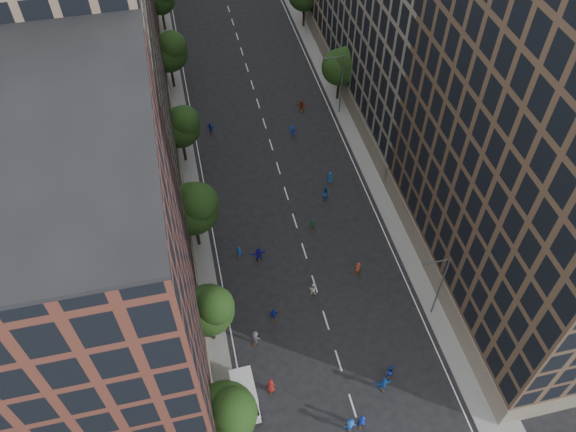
% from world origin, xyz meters
% --- Properties ---
extents(ground, '(240.00, 240.00, 0.00)m').
position_xyz_m(ground, '(0.00, 40.00, 0.00)').
color(ground, black).
rests_on(ground, ground).
extents(sidewalk_left, '(4.00, 105.00, 0.15)m').
position_xyz_m(sidewalk_left, '(-12.00, 47.50, 0.07)').
color(sidewalk_left, slate).
rests_on(sidewalk_left, ground).
extents(sidewalk_right, '(4.00, 105.00, 0.15)m').
position_xyz_m(sidewalk_right, '(12.00, 47.50, 0.07)').
color(sidewalk_right, slate).
rests_on(sidewalk_right, ground).
extents(bldg_left_a, '(14.00, 22.00, 30.00)m').
position_xyz_m(bldg_left_a, '(-19.00, 11.00, 15.00)').
color(bldg_left_a, '#562A21').
rests_on(bldg_left_a, ground).
extents(bldg_left_b, '(14.00, 26.00, 34.00)m').
position_xyz_m(bldg_left_b, '(-19.00, 35.00, 17.00)').
color(bldg_left_b, '#7F6953').
rests_on(bldg_left_b, ground).
extents(bldg_right_a, '(14.00, 30.00, 36.00)m').
position_xyz_m(bldg_right_a, '(19.00, 15.00, 18.00)').
color(bldg_right_a, '#4C3828').
rests_on(bldg_right_a, ground).
extents(tree_left_0, '(5.20, 5.20, 8.83)m').
position_xyz_m(tree_left_0, '(-11.01, 3.85, 5.96)').
color(tree_left_0, black).
rests_on(tree_left_0, ground).
extents(tree_left_1, '(4.80, 4.80, 8.21)m').
position_xyz_m(tree_left_1, '(-11.02, 13.86, 5.55)').
color(tree_left_1, black).
rests_on(tree_left_1, ground).
extents(tree_left_2, '(5.60, 5.60, 9.45)m').
position_xyz_m(tree_left_2, '(-10.99, 25.83, 6.36)').
color(tree_left_2, black).
rests_on(tree_left_2, ground).
extents(tree_left_3, '(5.00, 5.00, 8.58)m').
position_xyz_m(tree_left_3, '(-11.02, 39.85, 5.82)').
color(tree_left_3, black).
rests_on(tree_left_3, ground).
extents(tree_left_4, '(5.40, 5.40, 9.08)m').
position_xyz_m(tree_left_4, '(-11.00, 55.84, 6.10)').
color(tree_left_4, black).
rests_on(tree_left_4, ground).
extents(tree_right_a, '(5.00, 5.00, 8.39)m').
position_xyz_m(tree_right_a, '(11.38, 47.85, 5.63)').
color(tree_right_a, black).
rests_on(tree_right_a, ground).
extents(streetlamp_near, '(2.64, 0.22, 9.06)m').
position_xyz_m(streetlamp_near, '(10.37, 12.00, 5.17)').
color(streetlamp_near, '#595B60').
rests_on(streetlamp_near, ground).
extents(streetlamp_far, '(2.64, 0.22, 9.06)m').
position_xyz_m(streetlamp_far, '(10.37, 45.00, 5.17)').
color(streetlamp_far, '#595B60').
rests_on(streetlamp_far, ground).
extents(cargo_van, '(2.26, 4.59, 2.41)m').
position_xyz_m(cargo_van, '(-9.30, 7.03, 1.27)').
color(cargo_van, silver).
rests_on(cargo_van, ground).
extents(skater_1, '(0.83, 0.69, 1.93)m').
position_xyz_m(skater_1, '(0.17, 2.62, 0.96)').
color(skater_1, '#1326A2').
rests_on(skater_1, ground).
extents(skater_2, '(0.86, 0.69, 1.71)m').
position_xyz_m(skater_2, '(4.07, 6.52, 0.85)').
color(skater_2, '#1530AF').
rests_on(skater_2, ground).
extents(skater_3, '(1.11, 0.64, 1.71)m').
position_xyz_m(skater_3, '(-0.90, 2.53, 0.86)').
color(skater_3, '#154AB0').
rests_on(skater_3, ground).
extents(skater_4, '(1.04, 0.62, 1.66)m').
position_xyz_m(skater_4, '(-5.09, 14.83, 0.83)').
color(skater_4, '#152AAE').
rests_on(skater_4, ground).
extents(skater_5, '(1.67, 0.54, 1.79)m').
position_xyz_m(skater_5, '(3.14, 5.45, 0.90)').
color(skater_5, '#1448A9').
rests_on(skater_5, ground).
extents(skater_6, '(0.99, 0.77, 1.80)m').
position_xyz_m(skater_6, '(-6.85, 7.56, 0.90)').
color(skater_6, maroon).
rests_on(skater_6, ground).
extents(skater_7, '(0.64, 0.43, 1.72)m').
position_xyz_m(skater_7, '(4.79, 18.34, 0.86)').
color(skater_7, '#AE3F1D').
rests_on(skater_7, ground).
extents(skater_8, '(0.96, 0.88, 1.61)m').
position_xyz_m(skater_8, '(-0.51, 16.88, 0.80)').
color(skater_8, silver).
rests_on(skater_8, ground).
extents(skater_9, '(1.29, 1.03, 1.74)m').
position_xyz_m(skater_9, '(-7.35, 12.68, 0.87)').
color(skater_9, '#3E3E43').
rests_on(skater_9, ground).
extents(skater_10, '(0.98, 0.62, 1.55)m').
position_xyz_m(skater_10, '(1.68, 25.23, 0.78)').
color(skater_10, '#217137').
rests_on(skater_10, ground).
extents(skater_11, '(1.67, 0.64, 1.77)m').
position_xyz_m(skater_11, '(-5.10, 22.45, 0.88)').
color(skater_11, '#1A139E').
rests_on(skater_11, ground).
extents(skater_12, '(0.78, 0.55, 1.50)m').
position_xyz_m(skater_12, '(5.61, 32.16, 0.75)').
color(skater_12, '#1552AC').
rests_on(skater_12, ground).
extents(skater_13, '(0.66, 0.54, 1.57)m').
position_xyz_m(skater_13, '(-7.07, 23.33, 0.78)').
color(skater_13, '#164FB5').
rests_on(skater_13, ground).
extents(skater_14, '(1.13, 1.01, 1.91)m').
position_xyz_m(skater_14, '(4.19, 29.49, 0.95)').
color(skater_14, '#124494').
rests_on(skater_14, ground).
extents(skater_15, '(1.15, 0.74, 1.68)m').
position_xyz_m(skater_15, '(3.12, 41.53, 0.84)').
color(skater_15, navy).
rests_on(skater_15, ground).
extents(skater_16, '(1.18, 0.77, 1.86)m').
position_xyz_m(skater_16, '(-7.29, 44.42, 0.93)').
color(skater_16, '#122C97').
rests_on(skater_16, ground).
extents(skater_17, '(1.70, 0.97, 1.75)m').
position_xyz_m(skater_17, '(5.52, 46.42, 0.88)').
color(skater_17, '#9B3319').
rests_on(skater_17, ground).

